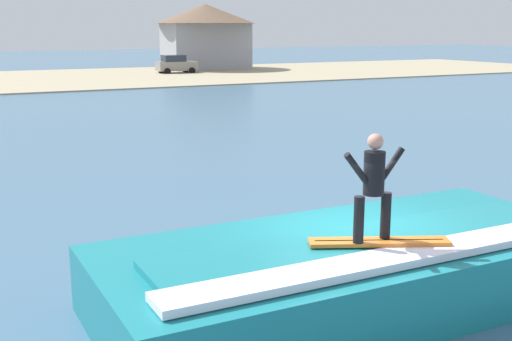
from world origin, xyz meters
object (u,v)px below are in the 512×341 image
object	(u,v)px
wave_crest	(353,270)
surfboard	(379,242)
surfer	(374,182)
car_far_shore	(176,64)
house_gabled_white	(206,30)

from	to	relation	value
wave_crest	surfboard	distance (m)	0.93
surfer	car_far_shore	distance (m)	56.78
surfer	house_gabled_white	xyz separation A→B (m)	(22.02, 59.06, 2.10)
surfer	wave_crest	bearing A→B (deg)	79.78
surfboard	house_gabled_white	size ratio (longest dim) A/B	0.19
wave_crest	car_far_shore	distance (m)	56.16
car_far_shore	house_gabled_white	size ratio (longest dim) A/B	0.36
wave_crest	surfer	bearing A→B (deg)	-100.22
surfer	car_far_shore	size ratio (longest dim) A/B	0.42
house_gabled_white	wave_crest	bearing A→B (deg)	-110.55
wave_crest	surfboard	world-z (taller)	surfboard
wave_crest	car_far_shore	size ratio (longest dim) A/B	2.12
surfboard	car_far_shore	world-z (taller)	car_far_shore
surfboard	surfer	xyz separation A→B (m)	(-0.11, 0.04, 0.95)
surfboard	car_far_shore	bearing A→B (deg)	72.99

